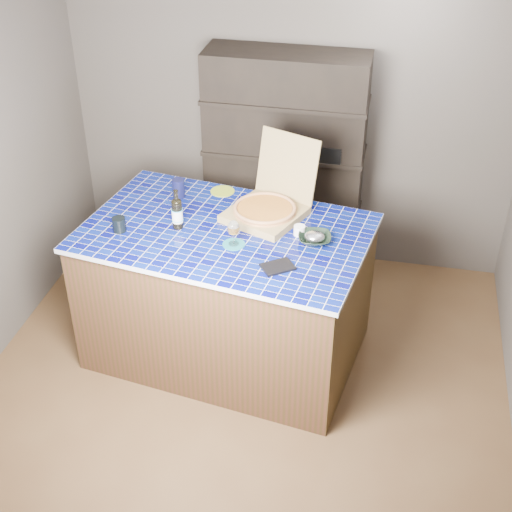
% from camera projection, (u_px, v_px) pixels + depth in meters
% --- Properties ---
extents(room, '(3.50, 3.50, 3.50)m').
position_uv_depth(room, '(238.00, 229.00, 4.09)').
color(room, brown).
rests_on(room, ground).
extents(shelving_unit, '(1.20, 0.41, 1.80)m').
position_uv_depth(shelving_unit, '(285.00, 167.00, 5.53)').
color(shelving_unit, black).
rests_on(shelving_unit, floor).
extents(kitchen_island, '(1.96, 1.41, 0.99)m').
position_uv_depth(kitchen_island, '(227.00, 293.00, 4.84)').
color(kitchen_island, '#47281C').
rests_on(kitchen_island, floor).
extents(pizza_box, '(0.62, 0.67, 0.49)m').
position_uv_depth(pizza_box, '(267.00, 207.00, 4.68)').
color(pizza_box, '#967D4D').
rests_on(pizza_box, kitchen_island).
extents(mead_bottle, '(0.07, 0.07, 0.27)m').
position_uv_depth(mead_bottle, '(177.00, 213.00, 4.54)').
color(mead_bottle, black).
rests_on(mead_bottle, kitchen_island).
extents(teal_trivet, '(0.14, 0.14, 0.01)m').
position_uv_depth(teal_trivet, '(234.00, 244.00, 4.42)').
color(teal_trivet, '#176B78').
rests_on(teal_trivet, kitchen_island).
extents(wine_glass, '(0.07, 0.07, 0.17)m').
position_uv_depth(wine_glass, '(234.00, 228.00, 4.36)').
color(wine_glass, white).
rests_on(wine_glass, teal_trivet).
extents(tumbler, '(0.09, 0.09, 0.09)m').
position_uv_depth(tumbler, '(119.00, 224.00, 4.54)').
color(tumbler, black).
rests_on(tumbler, kitchen_island).
extents(dvd_case, '(0.23, 0.22, 0.01)m').
position_uv_depth(dvd_case, '(278.00, 267.00, 4.21)').
color(dvd_case, black).
rests_on(dvd_case, kitchen_island).
extents(bowl, '(0.24, 0.24, 0.05)m').
position_uv_depth(bowl, '(315.00, 239.00, 4.44)').
color(bowl, black).
rests_on(bowl, kitchen_island).
extents(foil_contents, '(0.13, 0.11, 0.06)m').
position_uv_depth(foil_contents, '(315.00, 237.00, 4.43)').
color(foil_contents, '#B0B0BB').
rests_on(foil_contents, bowl).
extents(white_jar, '(0.07, 0.07, 0.06)m').
position_uv_depth(white_jar, '(299.00, 230.00, 4.51)').
color(white_jar, white).
rests_on(white_jar, kitchen_island).
extents(navy_cup, '(0.09, 0.09, 0.13)m').
position_uv_depth(navy_cup, '(178.00, 188.00, 4.90)').
color(navy_cup, black).
rests_on(navy_cup, kitchen_island).
extents(green_trivet, '(0.17, 0.17, 0.01)m').
position_uv_depth(green_trivet, '(222.00, 191.00, 5.00)').
color(green_trivet, '#92A824').
rests_on(green_trivet, kitchen_island).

